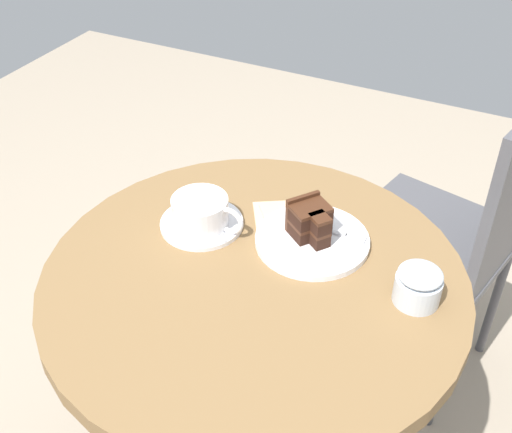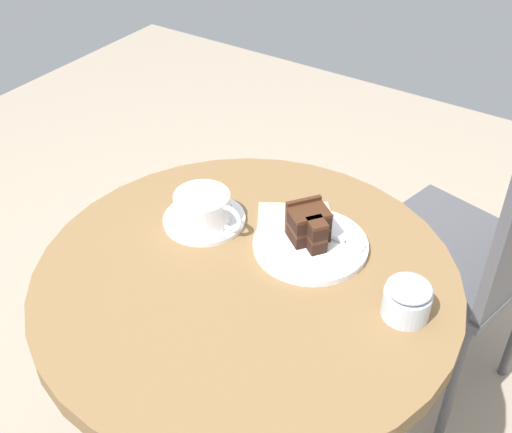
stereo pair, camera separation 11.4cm
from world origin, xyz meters
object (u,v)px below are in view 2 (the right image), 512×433
object	(u,v)px
teaspoon	(223,226)
cafe_chair	(488,244)
cake_slice	(309,225)
fork	(335,239)
napkin	(296,224)
coffee_cup	(203,208)
sugar_pot	(407,299)
cake_plate	(310,245)
saucer	(204,219)

from	to	relation	value
teaspoon	cafe_chair	world-z (taller)	cafe_chair
cafe_chair	cake_slice	bearing A→B (deg)	-13.80
cake_slice	fork	xyz separation A→B (m)	(0.04, 0.02, -0.03)
cake_slice	napkin	xyz separation A→B (m)	(-0.05, 0.04, -0.04)
fork	napkin	world-z (taller)	fork
coffee_cup	sugar_pot	world-z (taller)	sugar_pot
cake_plate	cafe_chair	distance (m)	0.55
cafe_chair	teaspoon	bearing A→B (deg)	-23.59
napkin	sugar_pot	bearing A→B (deg)	-21.58
cake_plate	fork	distance (m)	0.04
coffee_cup	cake_plate	world-z (taller)	coffee_cup
sugar_pot	coffee_cup	bearing A→B (deg)	178.63
cake_slice	sugar_pot	xyz separation A→B (m)	(0.21, -0.07, -0.01)
teaspoon	sugar_pot	bearing A→B (deg)	64.41
fork	coffee_cup	bearing A→B (deg)	-164.93
cake_slice	cake_plate	bearing A→B (deg)	-39.28
coffee_cup	teaspoon	xyz separation A→B (m)	(0.04, 0.00, -0.03)
napkin	cafe_chair	xyz separation A→B (m)	(0.27, 0.41, -0.21)
coffee_cup	teaspoon	world-z (taller)	coffee_cup
saucer	coffee_cup	world-z (taller)	coffee_cup
saucer	cake_plate	xyz separation A→B (m)	(0.20, 0.04, 0.00)
napkin	teaspoon	bearing A→B (deg)	-138.53
fork	napkin	size ratio (longest dim) A/B	0.75
napkin	coffee_cup	bearing A→B (deg)	-147.12
saucer	teaspoon	world-z (taller)	teaspoon
napkin	fork	bearing A→B (deg)	-9.28
saucer	sugar_pot	xyz separation A→B (m)	(0.41, -0.02, 0.03)
cafe_chair	sugar_pot	xyz separation A→B (m)	(-0.02, -0.51, 0.24)
cake_plate	cake_slice	size ratio (longest dim) A/B	2.23
napkin	sugar_pot	size ratio (longest dim) A/B	2.57
teaspoon	cake_slice	world-z (taller)	cake_slice
saucer	cake_slice	size ratio (longest dim) A/B	1.67
napkin	cafe_chair	distance (m)	0.54
cake_plate	cake_slice	world-z (taller)	cake_slice
napkin	cafe_chair	bearing A→B (deg)	56.23
cake_plate	cafe_chair	bearing A→B (deg)	64.04
saucer	coffee_cup	bearing A→B (deg)	-53.38
teaspoon	cake_slice	distance (m)	0.16
cake_plate	sugar_pot	world-z (taller)	sugar_pot
teaspoon	napkin	xyz separation A→B (m)	(0.10, 0.09, -0.01)
fork	cafe_chair	size ratio (longest dim) A/B	0.17
saucer	sugar_pot	world-z (taller)	sugar_pot
coffee_cup	cake_slice	distance (m)	0.20
fork	sugar_pot	distance (m)	0.19
teaspoon	napkin	distance (m)	0.14
saucer	teaspoon	xyz separation A→B (m)	(0.05, -0.00, 0.01)
saucer	sugar_pot	distance (m)	0.41
coffee_cup	cafe_chair	xyz separation A→B (m)	(0.42, 0.50, -0.24)
teaspoon	fork	size ratio (longest dim) A/B	0.66
cake_plate	fork	size ratio (longest dim) A/B	1.40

